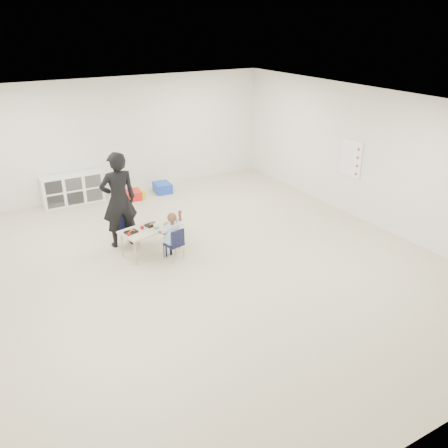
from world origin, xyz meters
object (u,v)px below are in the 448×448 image
cubby_shelf (73,189)px  adult (119,200)px  table (151,240)px  chair_near (174,244)px  child (173,235)px

cubby_shelf → adult: (0.25, -2.75, 0.58)m
table → adult: 0.97m
table → cubby_shelf: cubby_shelf is taller
cubby_shelf → adult: bearing=-84.7°
table → cubby_shelf: size_ratio=0.87×
chair_near → adult: bearing=107.4°
table → adult: (-0.36, 0.60, 0.67)m
chair_near → child: 0.18m
table → child: child is taller
table → chair_near: size_ratio=1.98×
table → cubby_shelf: bearing=87.0°
child → table: bearing=106.8°
cubby_shelf → adult: 2.82m
adult → cubby_shelf: bearing=-83.7°
table → adult: size_ratio=0.65×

